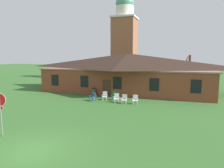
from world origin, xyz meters
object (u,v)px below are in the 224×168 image
object	(u,v)px
lawn_chair_right_end	(124,99)
lawn_chair_near_door	(105,95)
lawn_chair_middle	(117,98)
trash_bin	(94,92)
stop_sign	(0,106)
lawn_chair_left_end	(114,96)
lawn_chair_far_side	(135,99)
lawn_chair_by_porch	(93,97)

from	to	relation	value
lawn_chair_right_end	lawn_chair_near_door	bearing A→B (deg)	158.01
lawn_chair_middle	trash_bin	size ratio (longest dim) A/B	0.98
lawn_chair_right_end	trash_bin	world-z (taller)	trash_bin
lawn_chair_right_end	stop_sign	bearing A→B (deg)	-114.06
lawn_chair_left_end	lawn_chair_far_side	bearing A→B (deg)	-23.27
lawn_chair_by_porch	lawn_chair_middle	xyz separation A→B (m)	(2.72, 0.27, 0.00)
stop_sign	lawn_chair_left_end	xyz separation A→B (m)	(3.42, 12.54, -1.48)
stop_sign	lawn_chair_right_end	distance (m)	12.34
lawn_chair_right_end	lawn_chair_far_side	xyz separation A→B (m)	(1.17, 0.17, 0.00)
lawn_chair_by_porch	lawn_chair_far_side	bearing A→B (deg)	1.71
lawn_chair_far_side	stop_sign	bearing A→B (deg)	-118.48
lawn_chair_by_porch	lawn_chair_right_end	size ratio (longest dim) A/B	1.00
stop_sign	lawn_chair_left_end	world-z (taller)	stop_sign
stop_sign	lawn_chair_middle	bearing A→B (deg)	70.65
stop_sign	lawn_chair_far_side	bearing A→B (deg)	61.52
lawn_chair_right_end	lawn_chair_far_side	bearing A→B (deg)	8.44
lawn_chair_left_end	trash_bin	size ratio (longest dim) A/B	0.98
stop_sign	lawn_chair_middle	world-z (taller)	stop_sign
lawn_chair_left_end	lawn_chair_right_end	size ratio (longest dim) A/B	1.00
lawn_chair_by_porch	trash_bin	world-z (taller)	trash_bin
lawn_chair_by_porch	lawn_chair_far_side	world-z (taller)	same
lawn_chair_left_end	lawn_chair_right_end	distance (m)	2.07
trash_bin	lawn_chair_near_door	bearing A→B (deg)	-39.81
lawn_chair_left_end	lawn_chair_far_side	distance (m)	2.98
lawn_chair_left_end	lawn_chair_far_side	size ratio (longest dim) A/B	1.00
stop_sign	lawn_chair_far_side	world-z (taller)	stop_sign
lawn_chair_far_side	lawn_chair_near_door	bearing A→B (deg)	166.77
lawn_chair_right_end	trash_bin	distance (m)	5.64
lawn_chair_right_end	lawn_chair_by_porch	bearing A→B (deg)	179.56
lawn_chair_near_door	trash_bin	world-z (taller)	trash_bin
lawn_chair_left_end	trash_bin	xyz separation A→B (m)	(-3.27, 1.54, -0.00)
lawn_chair_by_porch	lawn_chair_middle	size ratio (longest dim) A/B	1.00
trash_bin	stop_sign	bearing A→B (deg)	-90.63
lawn_chair_middle	lawn_chair_by_porch	bearing A→B (deg)	-174.30
lawn_chair_by_porch	stop_sign	bearing A→B (deg)	-96.69
lawn_chair_left_end	lawn_chair_right_end	bearing A→B (deg)	-40.71
lawn_chair_near_door	lawn_chair_left_end	world-z (taller)	same
lawn_chair_middle	trash_bin	bearing A→B (deg)	146.24
lawn_chair_right_end	trash_bin	bearing A→B (deg)	149.13
stop_sign	lawn_chair_middle	distance (m)	12.27
lawn_chair_near_door	lawn_chair_left_end	distance (m)	1.12
lawn_chair_near_door	lawn_chair_middle	size ratio (longest dim) A/B	1.00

